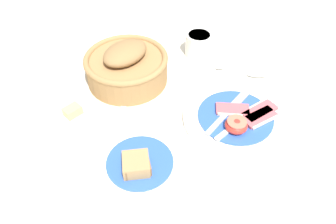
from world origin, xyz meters
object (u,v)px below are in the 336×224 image
object	(u,v)px
teaspoon_stray	(219,68)
breakfast_plate	(236,118)
teaspoon_near_cup	(250,75)
fork_on_cloth	(241,196)
teaspoon_by_saucer	(132,126)
butter_dish	(74,115)
bread_basket	(127,66)
sugar_cup	(199,44)
bread_plate	(139,164)

from	to	relation	value
teaspoon_stray	breakfast_plate	bearing A→B (deg)	-117.96
teaspoon_near_cup	fork_on_cloth	distance (m)	0.39
teaspoon_by_saucer	butter_dish	bearing A→B (deg)	-124.82
butter_dish	bread_basket	bearing A→B (deg)	16.39
teaspoon_near_cup	sugar_cup	bearing A→B (deg)	138.09
teaspoon_near_cup	teaspoon_stray	distance (m)	0.09
bread_plate	sugar_cup	size ratio (longest dim) A/B	2.55
teaspoon_near_cup	teaspoon_by_saucer	bearing A→B (deg)	-153.09
bread_plate	fork_on_cloth	size ratio (longest dim) A/B	1.06
bread_basket	teaspoon_by_saucer	bearing A→B (deg)	-115.83
breakfast_plate	teaspoon_by_saucer	size ratio (longest dim) A/B	1.30
bread_plate	teaspoon_by_saucer	size ratio (longest dim) A/B	1.02
sugar_cup	teaspoon_by_saucer	bearing A→B (deg)	-154.31
teaspoon_stray	teaspoon_near_cup	bearing A→B (deg)	-53.97
butter_dish	teaspoon_by_saucer	xyz separation A→B (m)	(0.10, -0.11, -0.00)
butter_dish	sugar_cup	bearing A→B (deg)	5.70
butter_dish	fork_on_cloth	world-z (taller)	butter_dish
breakfast_plate	teaspoon_stray	world-z (taller)	breakfast_plate
teaspoon_stray	fork_on_cloth	bearing A→B (deg)	-123.50
sugar_cup	fork_on_cloth	size ratio (longest dim) A/B	0.42
bread_plate	butter_dish	world-z (taller)	bread_plate
bread_basket	fork_on_cloth	bearing A→B (deg)	-88.83
teaspoon_by_saucer	teaspoon_near_cup	size ratio (longest dim) A/B	1.08
bread_basket	butter_dish	distance (m)	0.19
teaspoon_by_saucer	teaspoon_near_cup	distance (m)	0.37
butter_dish	breakfast_plate	bearing A→B (deg)	-35.95
breakfast_plate	fork_on_cloth	distance (m)	0.21
teaspoon_by_saucer	bread_plate	bearing A→B (deg)	-9.76
butter_dish	bread_plate	bearing A→B (deg)	-75.43
teaspoon_near_cup	teaspoon_stray	world-z (taller)	same
breakfast_plate	sugar_cup	world-z (taller)	sugar_cup
bread_basket	breakfast_plate	bearing A→B (deg)	-63.81
bread_basket	teaspoon_stray	bearing A→B (deg)	-23.52
bread_plate	sugar_cup	xyz separation A→B (m)	(0.35, 0.26, 0.02)
breakfast_plate	teaspoon_by_saucer	distance (m)	0.25
bread_basket	teaspoon_stray	xyz separation A→B (m)	(0.24, -0.10, -0.04)
breakfast_plate	butter_dish	world-z (taller)	breakfast_plate
bread_basket	teaspoon_by_saucer	world-z (taller)	bread_basket
sugar_cup	butter_dish	size ratio (longest dim) A/B	0.70
bread_basket	fork_on_cloth	xyz separation A→B (m)	(0.01, -0.44, -0.04)
sugar_cup	butter_dish	bearing A→B (deg)	-174.30
butter_dish	fork_on_cloth	bearing A→B (deg)	-64.27
breakfast_plate	teaspoon_near_cup	bearing A→B (deg)	35.84
breakfast_plate	teaspoon_near_cup	xyz separation A→B (m)	(0.15, 0.11, -0.01)
butter_dish	teaspoon_by_saucer	distance (m)	0.15
bread_basket	teaspoon_by_saucer	xyz separation A→B (m)	(-0.08, -0.16, -0.04)
breakfast_plate	teaspoon_by_saucer	xyz separation A→B (m)	(-0.22, 0.12, -0.01)
sugar_cup	teaspoon_stray	distance (m)	0.10
sugar_cup	teaspoon_by_saucer	size ratio (longest dim) A/B	0.40
fork_on_cloth	teaspoon_near_cup	bearing A→B (deg)	-53.91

